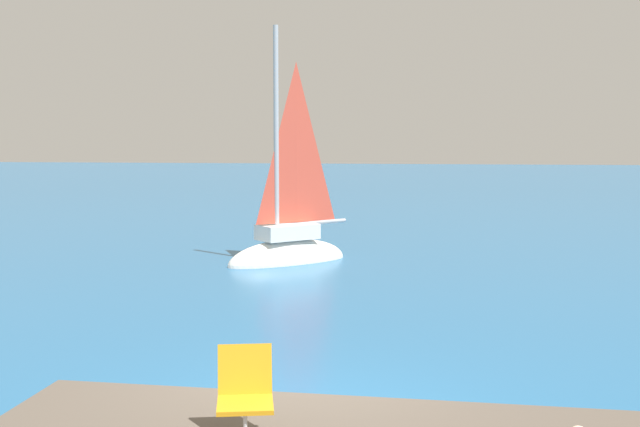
# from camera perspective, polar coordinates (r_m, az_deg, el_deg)

# --- Properties ---
(ground_plane) EXTENTS (160.00, 160.00, 0.00)m
(ground_plane) POSITION_cam_1_polar(r_m,az_deg,el_deg) (9.67, -1.04, -14.45)
(ground_plane) COLOR #236093
(sailboat_near) EXTENTS (3.38, 3.22, 6.63)m
(sailboat_near) POSITION_cam_1_polar(r_m,az_deg,el_deg) (20.96, -2.26, -2.47)
(sailboat_near) COLOR white
(sailboat_near) RESTS_ON ground
(beach_chair) EXTENTS (0.60, 0.69, 0.80)m
(beach_chair) POSITION_cam_1_polar(r_m,az_deg,el_deg) (7.26, -5.32, -12.25)
(beach_chair) COLOR orange
(beach_chair) RESTS_ON shore_ledge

